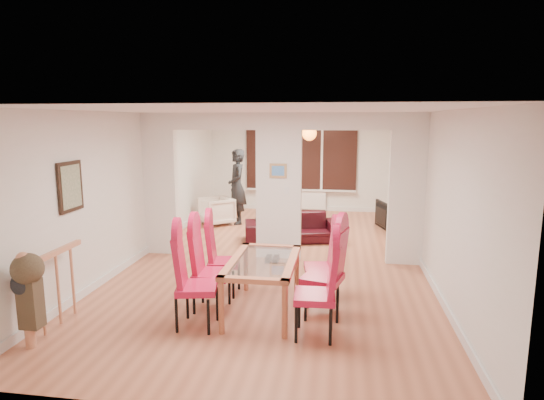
% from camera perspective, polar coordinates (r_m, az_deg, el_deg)
% --- Properties ---
extents(floor, '(5.00, 9.00, 0.01)m').
position_cam_1_polar(floor, '(8.35, 0.84, -7.22)').
color(floor, '#B66849').
rests_on(floor, ground).
extents(room_walls, '(5.00, 9.00, 2.60)m').
position_cam_1_polar(room_walls, '(8.06, 0.86, 1.65)').
color(room_walls, silver).
rests_on(room_walls, floor).
extents(divider_wall, '(5.00, 0.18, 2.60)m').
position_cam_1_polar(divider_wall, '(8.06, 0.86, 1.65)').
color(divider_wall, white).
rests_on(divider_wall, floor).
extents(bay_window_blinds, '(3.00, 0.08, 1.80)m').
position_cam_1_polar(bay_window_blinds, '(12.42, 3.64, 5.51)').
color(bay_window_blinds, black).
rests_on(bay_window_blinds, room_walls).
extents(radiator, '(1.40, 0.08, 0.50)m').
position_cam_1_polar(radiator, '(12.53, 3.56, 0.02)').
color(radiator, white).
rests_on(radiator, floor).
extents(pendant_light, '(0.36, 0.36, 0.36)m').
position_cam_1_polar(pendant_light, '(11.23, 4.70, 8.34)').
color(pendant_light, orange).
rests_on(pendant_light, room_walls).
extents(stair_newel, '(0.40, 1.20, 1.10)m').
position_cam_1_polar(stair_newel, '(6.07, -25.57, -9.48)').
color(stair_newel, tan).
rests_on(stair_newel, floor).
extents(wall_poster, '(0.04, 0.52, 0.67)m').
position_cam_1_polar(wall_poster, '(6.60, -23.98, 1.55)').
color(wall_poster, gray).
rests_on(wall_poster, room_walls).
extents(pillar_photo, '(0.30, 0.03, 0.25)m').
position_cam_1_polar(pillar_photo, '(7.92, 0.77, 3.69)').
color(pillar_photo, '#4C8CD8').
rests_on(pillar_photo, divider_wall).
extents(dining_table, '(0.84, 1.50, 0.70)m').
position_cam_1_polar(dining_table, '(6.00, -1.14, -10.68)').
color(dining_table, '#B06141').
rests_on(dining_table, floor).
extents(dining_chair_la, '(0.55, 0.55, 1.17)m').
position_cam_1_polar(dining_chair_la, '(5.58, -9.44, -9.91)').
color(dining_chair_la, '#BA133A').
rests_on(dining_chair_la, floor).
extents(dining_chair_lb, '(0.48, 0.48, 1.14)m').
position_cam_1_polar(dining_chair_lb, '(6.05, -7.61, -8.43)').
color(dining_chair_lb, '#BA133A').
rests_on(dining_chair_lb, floor).
extents(dining_chair_lc, '(0.49, 0.49, 1.09)m').
position_cam_1_polar(dining_chair_lc, '(6.57, -6.08, -7.11)').
color(dining_chair_lc, '#BA133A').
rests_on(dining_chair_lc, floor).
extents(dining_chair_ra, '(0.48, 0.48, 1.15)m').
position_cam_1_polar(dining_chair_ra, '(5.29, 5.38, -11.03)').
color(dining_chair_ra, '#BA133A').
rests_on(dining_chair_ra, floor).
extents(dining_chair_rb, '(0.58, 0.58, 1.18)m').
position_cam_1_polar(dining_chair_rb, '(5.84, 6.37, -8.88)').
color(dining_chair_rb, '#BA133A').
rests_on(dining_chair_rb, floor).
extents(dining_chair_rc, '(0.48, 0.48, 1.06)m').
position_cam_1_polar(dining_chair_rc, '(6.37, 6.04, -7.83)').
color(dining_chair_rc, '#BA133A').
rests_on(dining_chair_rc, floor).
extents(sofa, '(2.06, 1.16, 0.57)m').
position_cam_1_polar(sofa, '(9.42, 2.56, -3.42)').
color(sofa, black).
rests_on(sofa, floor).
extents(armchair, '(0.99, 1.00, 0.65)m').
position_cam_1_polar(armchair, '(10.93, -6.97, -1.38)').
color(armchair, beige).
rests_on(armchair, floor).
extents(person, '(0.77, 0.66, 1.80)m').
position_cam_1_polar(person, '(10.89, -4.41, 1.68)').
color(person, black).
rests_on(person, floor).
extents(television, '(1.07, 0.44, 0.62)m').
position_cam_1_polar(television, '(10.64, 13.43, -1.99)').
color(television, black).
rests_on(television, floor).
extents(coffee_table, '(1.19, 0.74, 0.25)m').
position_cam_1_polar(coffee_table, '(10.61, 2.93, -2.76)').
color(coffee_table, '#331611').
rests_on(coffee_table, floor).
extents(bottle, '(0.07, 0.07, 0.29)m').
position_cam_1_polar(bottle, '(10.48, 3.15, -1.41)').
color(bottle, '#143F19').
rests_on(bottle, coffee_table).
extents(bowl, '(0.21, 0.21, 0.05)m').
position_cam_1_polar(bowl, '(10.63, 3.37, -1.89)').
color(bowl, '#331611').
rests_on(bowl, coffee_table).
extents(shoes, '(0.23, 0.24, 0.09)m').
position_cam_1_polar(shoes, '(8.07, 0.03, -7.48)').
color(shoes, black).
rests_on(shoes, floor).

